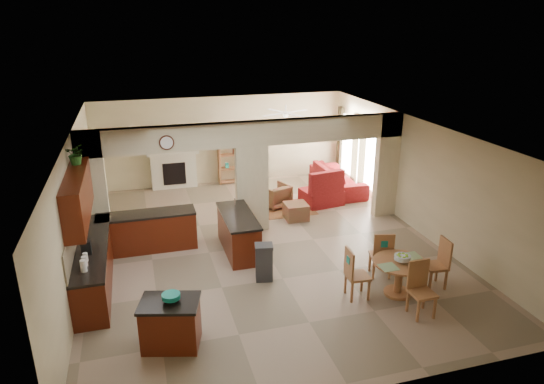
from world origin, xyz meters
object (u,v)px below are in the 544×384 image
object	(u,v)px
sofa	(338,178)
dining_table	(399,272)
kitchen_island	(171,323)
armchair	(276,196)

from	to	relation	value
sofa	dining_table	bearing A→B (deg)	168.14
kitchen_island	dining_table	size ratio (longest dim) A/B	1.05
kitchen_island	dining_table	bearing A→B (deg)	20.18
kitchen_island	sofa	bearing A→B (deg)	63.59
dining_table	armchair	bearing A→B (deg)	100.61
armchair	sofa	bearing A→B (deg)	-178.87
sofa	kitchen_island	bearing A→B (deg)	138.68
dining_table	sofa	distance (m)	6.15
kitchen_island	dining_table	world-z (taller)	kitchen_island
dining_table	armchair	xyz separation A→B (m)	(-0.97, 5.16, -0.15)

